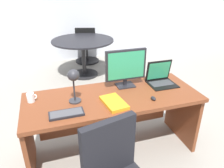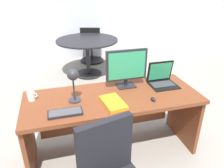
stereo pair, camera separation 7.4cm
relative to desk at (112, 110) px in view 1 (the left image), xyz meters
The scene contains 11 objects.
ground 1.55m from the desk, 90.00° to the left, with size 12.00×12.00×0.00m, color gray.
desk is the anchor object (origin of this frame).
monitor 0.50m from the desk, 34.05° to the left, with size 0.45×0.16×0.42m.
laptop 0.68m from the desk, ahead, with size 0.30×0.27×0.25m.
keyboard 0.59m from the desk, 153.47° to the right, with size 0.30×0.13×0.02m.
mouse 0.48m from the desk, 34.17° to the right, with size 0.04×0.07×0.03m.
desk_lamp 0.60m from the desk, behind, with size 0.12×0.14×0.35m.
book 0.30m from the desk, 101.78° to the right, with size 0.22×0.33×0.03m.
coffee_mug 0.83m from the desk, behind, with size 0.10×0.07×0.09m.
meeting_table 2.25m from the desk, 86.88° to the left, with size 1.21×1.21×0.75m.
meeting_chair_near 3.02m from the desk, 83.64° to the left, with size 0.57×0.58×0.85m.
Camera 1 is at (-0.60, -1.85, 1.79)m, focal length 34.72 mm.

